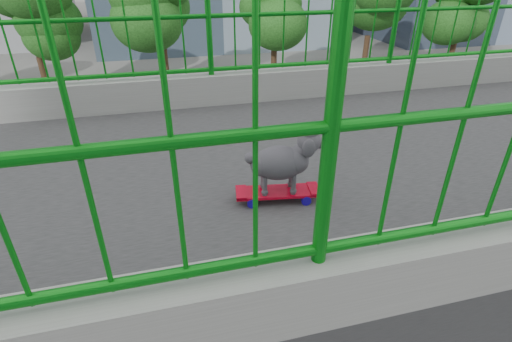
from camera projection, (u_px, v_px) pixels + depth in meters
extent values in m
cube|color=black|center=(89.00, 181.00, 16.35)|extent=(18.00, 90.00, 0.02)
cylinder|color=black|center=(45.00, 78.00, 25.69)|extent=(0.44, 0.44, 2.73)
ellipsoid|color=#13370F|center=(32.00, 28.00, 24.16)|extent=(4.20, 4.20, 3.57)
cylinder|color=black|center=(166.00, 68.00, 27.72)|extent=(0.44, 0.44, 2.87)
ellipsoid|color=#13370F|center=(160.00, 18.00, 26.07)|extent=(4.60, 4.60, 3.91)
cylinder|color=black|center=(274.00, 65.00, 28.98)|extent=(0.44, 0.44, 2.66)
ellipsoid|color=#13370F|center=(275.00, 22.00, 27.51)|extent=(4.00, 4.00, 3.40)
cylinder|color=black|center=(365.00, 55.00, 31.21)|extent=(0.44, 0.44, 3.01)
ellipsoid|color=#13370F|center=(372.00, 7.00, 29.45)|extent=(5.00, 5.00, 4.25)
cylinder|color=black|center=(452.00, 52.00, 32.66)|extent=(0.44, 0.44, 2.77)
ellipsoid|color=#13370F|center=(462.00, 11.00, 31.08)|extent=(4.40, 4.40, 3.74)
cube|color=red|center=(278.00, 192.00, 2.35)|extent=(0.23, 0.53, 0.02)
cube|color=#99999E|center=(251.00, 196.00, 2.35)|extent=(0.10, 0.05, 0.02)
cylinder|color=#1607A0|center=(250.00, 191.00, 2.41)|extent=(0.04, 0.06, 0.06)
sphere|color=yellow|center=(250.00, 191.00, 2.41)|extent=(0.03, 0.03, 0.03)
cylinder|color=#1607A0|center=(252.00, 203.00, 2.30)|extent=(0.04, 0.06, 0.06)
sphere|color=yellow|center=(252.00, 203.00, 2.30)|extent=(0.03, 0.03, 0.03)
cube|color=#99999E|center=(304.00, 193.00, 2.37)|extent=(0.10, 0.05, 0.02)
cylinder|color=#1607A0|center=(302.00, 189.00, 2.44)|extent=(0.04, 0.06, 0.06)
sphere|color=yellow|center=(302.00, 189.00, 2.44)|extent=(0.03, 0.03, 0.03)
cylinder|color=#1607A0|center=(306.00, 200.00, 2.32)|extent=(0.04, 0.06, 0.06)
sphere|color=yellow|center=(306.00, 200.00, 2.32)|extent=(0.03, 0.03, 0.03)
ellipsoid|color=#29262B|center=(279.00, 163.00, 2.25)|extent=(0.24, 0.33, 0.21)
sphere|color=#29262B|center=(309.00, 141.00, 2.20)|extent=(0.14, 0.14, 0.14)
sphere|color=black|center=(324.00, 143.00, 2.22)|extent=(0.02, 0.02, 0.02)
sphere|color=#29262B|center=(250.00, 158.00, 2.22)|extent=(0.07, 0.07, 0.07)
cylinder|color=#29262B|center=(291.00, 177.00, 2.36)|extent=(0.03, 0.03, 0.13)
cylinder|color=#29262B|center=(294.00, 185.00, 2.28)|extent=(0.03, 0.03, 0.13)
cylinder|color=#29262B|center=(263.00, 179.00, 2.35)|extent=(0.03, 0.03, 0.13)
cylinder|color=#29262B|center=(265.00, 186.00, 2.27)|extent=(0.03, 0.03, 0.13)
imported|color=black|center=(475.00, 216.00, 12.95)|extent=(1.68, 4.17, 1.42)
imported|color=silver|center=(273.00, 151.00, 17.20)|extent=(2.61, 5.66, 1.57)
imported|color=black|center=(116.00, 140.00, 18.46)|extent=(1.96, 4.83, 1.40)
imported|color=black|center=(136.00, 115.00, 21.35)|extent=(1.72, 4.29, 1.46)
imported|color=silver|center=(170.00, 204.00, 13.48)|extent=(2.53, 5.48, 1.52)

